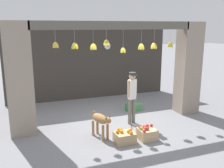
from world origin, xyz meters
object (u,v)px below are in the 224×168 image
Objects in this scene: shopkeeper at (132,94)px; wall_clock at (107,46)px; water_bottle at (131,130)px; produce_box_green at (133,107)px; fruit_crate_oranges at (125,137)px; dog at (101,120)px; fruit_crate_apples at (147,133)px.

shopkeeper is 5.87× the size of wall_clock.
produce_box_green is at bearing 63.79° from water_bottle.
fruit_crate_oranges is at bearing -132.20° from water_bottle.
dog is 2.52m from produce_box_green.
dog reaches higher than fruit_crate_apples.
water_bottle is 4.44m from wall_clock.
dog is 0.55× the size of shopkeeper.
produce_box_green is (1.77, 1.76, -0.36)m from dog.
dog is at bearing -135.28° from produce_box_green.
wall_clock is (0.30, 3.18, 1.21)m from shopkeeper.
fruit_crate_apples is 0.53m from water_bottle.
produce_box_green is at bearing 116.67° from dog.
water_bottle is at bearing 54.91° from shopkeeper.
dog is 1.67× the size of produce_box_green.
water_bottle is (-0.25, 0.46, -0.05)m from fruit_crate_apples.
dog reaches higher than fruit_crate_oranges.
wall_clock is at bearing 97.28° from produce_box_green.
dog is 1.72× the size of fruit_crate_oranges.
water_bottle is (0.89, -0.04, -0.39)m from dog.
dog is at bearing 156.07° from fruit_crate_apples.
dog is 3.65× the size of water_bottle.
dog is at bearing 18.23° from shopkeeper.
produce_box_green is (1.27, 2.22, -0.01)m from fruit_crate_oranges.
shopkeeper is 1.41m from fruit_crate_apples.
fruit_crate_oranges is at bearing 176.75° from fruit_crate_apples.
fruit_crate_oranges reaches higher than water_bottle.
dog is 1.45m from shopkeeper.
produce_box_green is (0.56, 1.09, -0.82)m from shopkeeper.
dog is 0.77m from fruit_crate_oranges.
dog reaches higher than produce_box_green.
wall_clock is at bearing -105.79° from shopkeeper.
fruit_crate_apples is at bearing 48.03° from dog.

